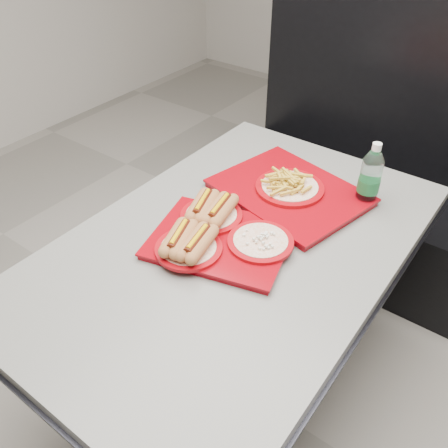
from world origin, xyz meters
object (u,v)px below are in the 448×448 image
Objects in this scene: diner_table at (234,279)px; water_bottle at (370,179)px; tray_far at (290,189)px; tray_near at (216,234)px; booth_bench at (361,181)px.

water_bottle is at bearing 60.71° from diner_table.
tray_near is at bearing -98.58° from tray_far.
booth_bench is at bearing 90.61° from tray_far.
booth_bench is at bearing 87.74° from tray_near.
tray_near is at bearing -138.02° from diner_table.
water_bottle is (0.24, 0.43, 0.26)m from diner_table.
tray_near is 0.36m from tray_far.
diner_table is at bearing -119.29° from water_bottle.
tray_far is at bearing 81.42° from tray_near.
tray_near is 2.09× the size of water_bottle.
tray_near is at bearing -92.26° from booth_bench.
water_bottle is at bearing 26.40° from tray_far.
water_bottle reaches higher than tray_near.
water_bottle reaches higher than tray_far.
booth_bench reaches higher than tray_near.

